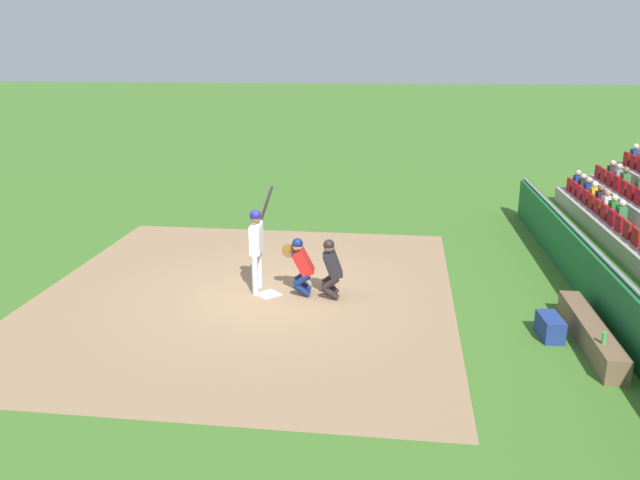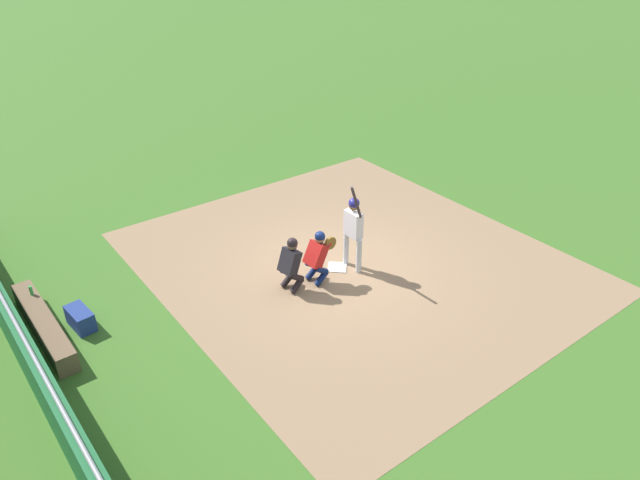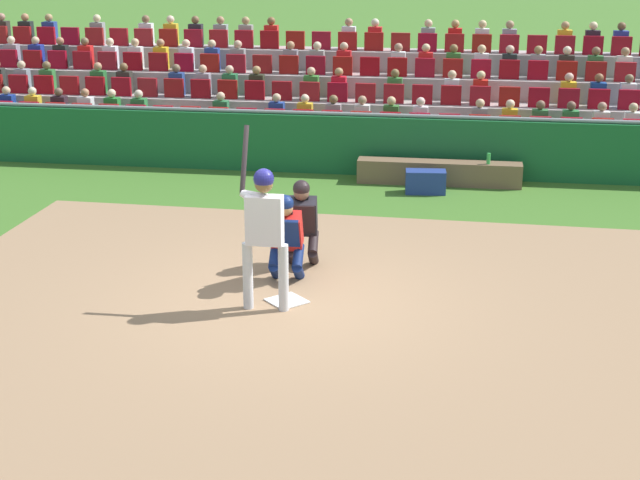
# 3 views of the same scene
# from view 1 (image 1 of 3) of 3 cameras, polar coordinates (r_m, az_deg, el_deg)

# --- Properties ---
(ground_plane) EXTENTS (160.00, 160.00, 0.00)m
(ground_plane) POSITION_cam_1_polar(r_m,az_deg,el_deg) (14.00, -4.58, -4.86)
(ground_plane) COLOR #3E6B25
(infield_dirt_patch) EXTENTS (10.16, 9.08, 0.01)m
(infield_dirt_patch) POSITION_cam_1_polar(r_m,az_deg,el_deg) (14.10, -6.59, -4.75)
(infield_dirt_patch) COLOR #957353
(infield_dirt_patch) RESTS_ON ground_plane
(home_plate_marker) EXTENTS (0.62, 0.62, 0.02)m
(home_plate_marker) POSITION_cam_1_polar(r_m,az_deg,el_deg) (13.99, -4.58, -4.80)
(home_plate_marker) COLOR white
(home_plate_marker) RESTS_ON infield_dirt_patch
(batter_at_plate) EXTENTS (0.62, 0.48, 2.31)m
(batter_at_plate) POSITION_cam_1_polar(r_m,az_deg,el_deg) (13.88, -5.62, -0.04)
(batter_at_plate) COLOR silver
(batter_at_plate) RESTS_ON ground_plane
(catcher_crouching) EXTENTS (0.48, 0.72, 1.28)m
(catcher_crouching) POSITION_cam_1_polar(r_m,az_deg,el_deg) (13.78, -1.70, -2.02)
(catcher_crouching) COLOR #0F2052
(catcher_crouching) RESTS_ON ground_plane
(home_plate_umpire) EXTENTS (0.49, 0.49, 1.30)m
(home_plate_umpire) POSITION_cam_1_polar(r_m,az_deg,el_deg) (13.60, 0.99, -2.29)
(home_plate_umpire) COLOR black
(home_plate_umpire) RESTS_ON ground_plane
(dugout_wall) EXTENTS (15.16, 0.24, 1.21)m
(dugout_wall) POSITION_cam_1_polar(r_m,az_deg,el_deg) (14.22, 23.15, -3.39)
(dugout_wall) COLOR #175B2D
(dugout_wall) RESTS_ON ground_plane
(dugout_bench) EXTENTS (3.05, 0.40, 0.44)m
(dugout_bench) POSITION_cam_1_polar(r_m,az_deg,el_deg) (12.64, 22.77, -7.59)
(dugout_bench) COLOR brown
(dugout_bench) RESTS_ON ground_plane
(water_bottle_on_bench) EXTENTS (0.07, 0.07, 0.20)m
(water_bottle_on_bench) POSITION_cam_1_polar(r_m,az_deg,el_deg) (11.71, 23.79, -7.94)
(water_bottle_on_bench) COLOR green
(water_bottle_on_bench) RESTS_ON dugout_bench
(equipment_duffel_bag) EXTENTS (0.75, 0.42, 0.42)m
(equipment_duffel_bag) POSITION_cam_1_polar(r_m,az_deg,el_deg) (12.66, 19.65, -7.24)
(equipment_duffel_bag) COLOR navy
(equipment_duffel_bag) RESTS_ON ground_plane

